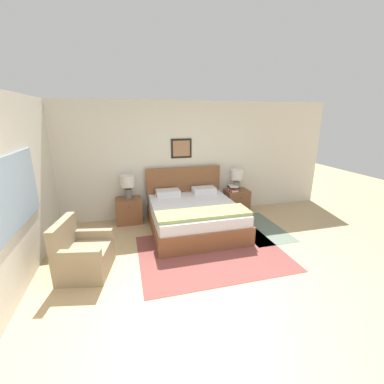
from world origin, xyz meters
TOP-DOWN VIEW (x-y plane):
  - ground_plane at (0.00, 0.00)m, footprint 16.00×16.00m
  - wall_back at (0.00, 2.99)m, footprint 7.59×0.09m
  - wall_left at (-2.62, 1.46)m, footprint 0.08×5.36m
  - area_rug_main at (0.17, 0.98)m, footprint 2.47×1.86m
  - area_rug_bedside at (1.48, 1.69)m, footprint 0.87×1.58m
  - bed at (0.13, 1.97)m, footprint 1.74×1.91m
  - armchair at (-1.88, 0.94)m, footprint 0.82×0.88m
  - nightstand_near_window at (-1.15, 2.70)m, footprint 0.55×0.44m
  - nightstand_by_door at (1.41, 2.70)m, footprint 0.55×0.44m
  - table_lamp_near_window at (-1.14, 2.72)m, footprint 0.30×0.30m
  - table_lamp_by_door at (1.39, 2.72)m, footprint 0.30×0.30m
  - book_thick_bottom at (1.29, 2.66)m, footprint 0.16×0.26m
  - book_hardcover_middle at (1.29, 2.66)m, footprint 0.20×0.22m
  - book_novel_upper at (1.29, 2.66)m, footprint 0.21×0.29m
  - book_slim_near_top at (1.29, 2.66)m, footprint 0.23×0.26m

SIDE VIEW (x-z plane):
  - ground_plane at x=0.00m, z-range 0.00..0.00m
  - area_rug_main at x=0.17m, z-range 0.00..0.01m
  - area_rug_bedside at x=1.48m, z-range 0.00..0.01m
  - nightstand_near_window at x=-1.15m, z-range 0.00..0.55m
  - nightstand_by_door at x=1.41m, z-range 0.00..0.55m
  - armchair at x=-1.88m, z-range -0.14..0.70m
  - bed at x=0.13m, z-range -0.26..0.88m
  - book_thick_bottom at x=1.29m, z-range 0.55..0.59m
  - book_hardcover_middle at x=1.29m, z-range 0.59..0.63m
  - book_novel_upper at x=1.29m, z-range 0.63..0.66m
  - book_slim_near_top at x=1.29m, z-range 0.66..0.69m
  - table_lamp_near_window at x=-1.14m, z-range 0.64..1.14m
  - table_lamp_by_door at x=1.39m, z-range 0.64..1.14m
  - wall_left at x=-2.62m, z-range 0.00..2.60m
  - wall_back at x=0.00m, z-range 0.00..2.60m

